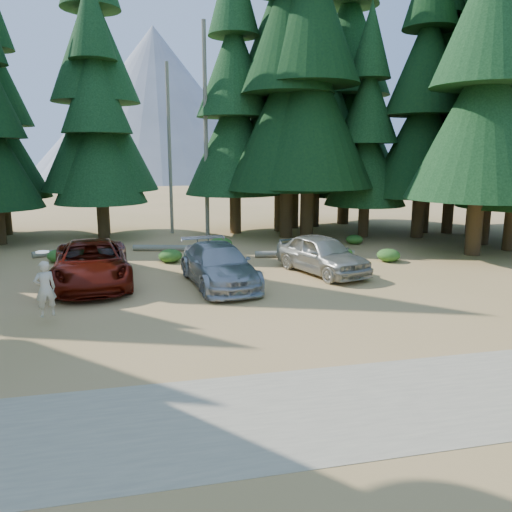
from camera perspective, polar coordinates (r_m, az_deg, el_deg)
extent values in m
plane|color=tan|center=(15.72, -1.85, -6.06)|extent=(160.00, 160.00, 0.00)
cube|color=tan|center=(9.89, 5.51, -17.19)|extent=(26.00, 3.50, 0.01)
cylinder|color=gray|center=(29.47, -5.77, 13.91)|extent=(0.24, 0.24, 12.00)
cylinder|color=gray|center=(30.77, -9.85, 11.84)|extent=(0.20, 0.20, 10.00)
cone|color=gray|center=(100.19, -11.40, 16.63)|extent=(44.00, 44.00, 28.00)
cone|color=gray|center=(109.98, -15.73, 13.87)|extent=(36.00, 36.00, 20.00)
imported|color=#5F1208|center=(19.34, -18.28, -0.81)|extent=(3.21, 6.06, 1.62)
imported|color=#AAAEB2|center=(18.42, -4.27, -1.04)|extent=(2.75, 5.41, 1.50)
imported|color=#ACA999|center=(20.36, 7.53, 0.20)|extent=(3.18, 4.96, 1.57)
imported|color=beige|center=(15.41, -22.96, -3.46)|extent=(0.70, 0.60, 1.63)
cylinder|color=white|center=(15.24, -23.23, 0.43)|extent=(0.36, 0.36, 0.04)
cylinder|color=gray|center=(25.85, -19.60, 0.62)|extent=(4.06, 1.86, 0.30)
cylinder|color=gray|center=(25.30, -9.81, 0.90)|extent=(3.66, 1.27, 0.31)
cylinder|color=gray|center=(23.58, 5.59, 0.23)|extent=(4.66, 1.14, 0.30)
ellipsoid|color=#26611D|center=(24.06, -21.56, 0.03)|extent=(1.05, 1.05, 0.58)
ellipsoid|color=#26611D|center=(22.90, -19.31, -0.32)|extent=(1.10, 1.10, 0.60)
ellipsoid|color=#26611D|center=(25.24, -4.05, 1.40)|extent=(1.17, 1.17, 0.64)
ellipsoid|color=#26611D|center=(22.69, -9.77, 0.03)|extent=(1.06, 1.06, 0.58)
ellipsoid|color=#26611D|center=(23.78, 9.97, 0.40)|extent=(0.83, 0.83, 0.46)
ellipsoid|color=#26611D|center=(27.42, 11.19, 1.87)|extent=(0.91, 0.91, 0.50)
ellipsoid|color=#26611D|center=(23.29, 14.91, 0.09)|extent=(1.04, 1.04, 0.57)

